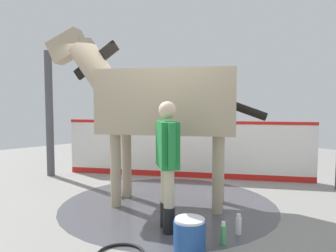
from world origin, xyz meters
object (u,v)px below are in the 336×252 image
at_px(horse, 160,101).
at_px(bottle_shampoo, 238,225).
at_px(wash_bucket, 190,235).
at_px(bottle_spray, 223,234).
at_px(handler, 167,157).

bearing_deg(horse, bottle_shampoo, 140.92).
relative_size(wash_bucket, bottle_shampoo, 1.40).
bearing_deg(horse, bottle_spray, 128.20).
xyz_separation_m(handler, bottle_shampoo, (0.69, 0.52, -0.80)).
height_order(wash_bucket, bottle_shampoo, wash_bucket).
height_order(handler, wash_bucket, handler).
relative_size(handler, wash_bucket, 4.55).
xyz_separation_m(horse, bottle_shampoo, (1.52, -0.11, -1.49)).
bearing_deg(wash_bucket, bottle_spray, 66.56).
bearing_deg(handler, bottle_shampoo, -19.94).
distance_m(horse, wash_bucket, 2.17).
distance_m(handler, wash_bucket, 0.96).
height_order(horse, bottle_shampoo, horse).
bearing_deg(bottle_shampoo, bottle_spray, -82.66).
height_order(handler, bottle_shampoo, handler).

